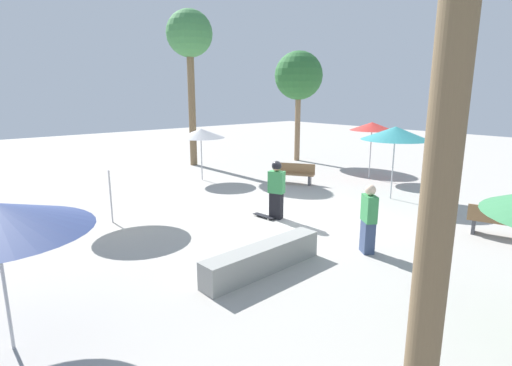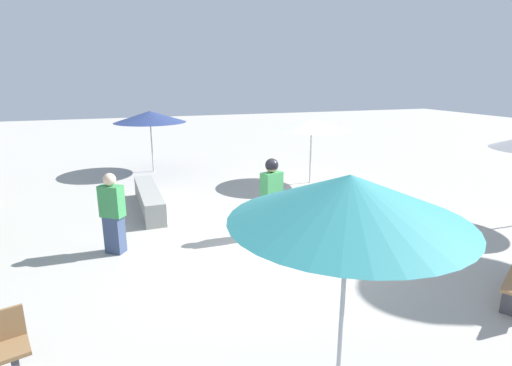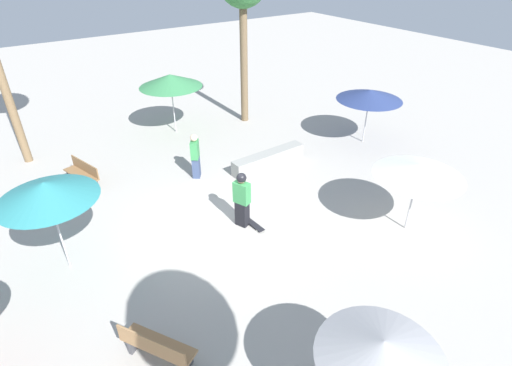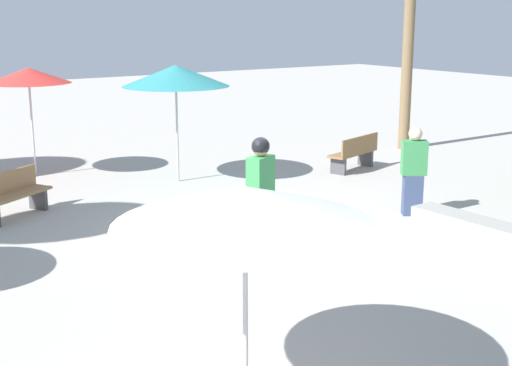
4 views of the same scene
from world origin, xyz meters
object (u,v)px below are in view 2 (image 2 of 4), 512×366
object	(u,v)px
concrete_ledge	(149,199)
skateboard	(279,228)
skater_main	(271,195)
shade_umbrella_teal	(349,198)
shade_umbrella_white	(312,124)
shade_umbrella_navy	(150,117)
bystander_watching	(113,214)

from	to	relation	value
concrete_ledge	skateboard	bearing A→B (deg)	-132.39
skater_main	shade_umbrella_teal	size ratio (longest dim) A/B	0.68
shade_umbrella_white	shade_umbrella_navy	world-z (taller)	shade_umbrella_navy
skater_main	shade_umbrella_teal	bearing A→B (deg)	-124.75
skateboard	shade_umbrella_white	bearing A→B (deg)	50.33
bystander_watching	shade_umbrella_navy	bearing A→B (deg)	114.55
skateboard	bystander_watching	xyz separation A→B (m)	(-0.06, 3.64, 0.78)
concrete_ledge	shade_umbrella_navy	bearing A→B (deg)	-6.04
shade_umbrella_white	shade_umbrella_teal	xyz separation A→B (m)	(-8.69, 3.94, 0.39)
skateboard	shade_umbrella_navy	size ratio (longest dim) A/B	0.31
concrete_ledge	bystander_watching	xyz separation A→B (m)	(-2.59, 0.86, 0.54)
shade_umbrella_white	shade_umbrella_teal	world-z (taller)	shade_umbrella_teal
concrete_ledge	shade_umbrella_teal	bearing A→B (deg)	-169.04
skater_main	concrete_ledge	bearing A→B (deg)	109.43
skateboard	concrete_ledge	size ratio (longest dim) A/B	0.26
concrete_ledge	shade_umbrella_teal	world-z (taller)	shade_umbrella_teal
skateboard	shade_umbrella_navy	xyz separation A→B (m)	(7.16, 2.29, 2.01)
skater_main	bystander_watching	bearing A→B (deg)	154.48
bystander_watching	shade_umbrella_white	bearing A→B (deg)	66.16
shade_umbrella_teal	shade_umbrella_navy	xyz separation A→B (m)	(12.15, 0.97, -0.30)
shade_umbrella_teal	concrete_ledge	bearing A→B (deg)	10.96
skateboard	shade_umbrella_teal	xyz separation A→B (m)	(-4.99, 1.32, 2.31)
skater_main	concrete_ledge	distance (m)	3.78
concrete_ledge	shade_umbrella_white	world-z (taller)	shade_umbrella_white
concrete_ledge	shade_umbrella_teal	size ratio (longest dim) A/B	1.18
bystander_watching	concrete_ledge	bearing A→B (deg)	106.80
concrete_ledge	shade_umbrella_teal	distance (m)	7.94
concrete_ledge	shade_umbrella_white	size ratio (longest dim) A/B	1.23
skater_main	skateboard	xyz separation A→B (m)	(0.24, -0.29, -0.90)
skateboard	concrete_ledge	xyz separation A→B (m)	(2.53, 2.78, 0.24)
skateboard	shade_umbrella_white	xyz separation A→B (m)	(3.70, -2.62, 1.93)
skater_main	shade_umbrella_teal	distance (m)	5.07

